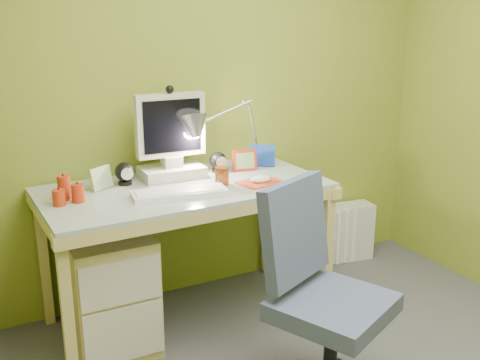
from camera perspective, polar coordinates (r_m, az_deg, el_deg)
name	(u,v)px	position (r m, az deg, el deg)	size (l,w,h in m)	color
wall_back	(192,96)	(3.27, -4.88, 8.54)	(3.20, 0.01, 2.40)	olive
desk	(186,255)	(3.09, -5.47, -7.57)	(1.47, 0.74, 0.79)	tan
monitor	(171,132)	(3.05, -7.07, 4.85)	(0.37, 0.21, 0.50)	beige
speaker_left	(125,173)	(3.00, -11.64, 0.65)	(0.10, 0.10, 0.12)	black
speaker_right	(218,162)	(3.18, -2.26, 1.84)	(0.10, 0.10, 0.12)	black
keyboard	(180,193)	(2.79, -6.13, -1.29)	(0.47, 0.15, 0.02)	white
mousepad	(261,182)	(2.98, 2.12, -0.22)	(0.23, 0.16, 0.01)	#BB3A1D
mouse	(261,179)	(2.98, 2.12, 0.09)	(0.12, 0.07, 0.04)	white
amber_tumbler	(222,176)	(2.93, -1.85, 0.40)	(0.07, 0.07, 0.10)	#8A3C14
candle_cluster	(66,190)	(2.79, -17.29, -0.98)	(0.16, 0.14, 0.12)	#BB2F10
photo_frame_red	(245,160)	(3.21, 0.47, 2.02)	(0.14, 0.02, 0.12)	red
photo_frame_blue	(262,155)	(3.31, 2.29, 2.51)	(0.15, 0.02, 0.13)	#163D9B
photo_frame_green	(101,178)	(2.95, -13.95, 0.19)	(0.13, 0.02, 0.12)	#97B47B
desk_lamp	(244,118)	(3.22, 0.45, 6.29)	(0.54, 0.23, 0.58)	silver
task_chair	(333,304)	(2.47, 9.42, -12.33)	(0.52, 0.52, 0.94)	#3F4967
radiator	(344,232)	(3.98, 10.52, -5.23)	(0.39, 0.16, 0.39)	silver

